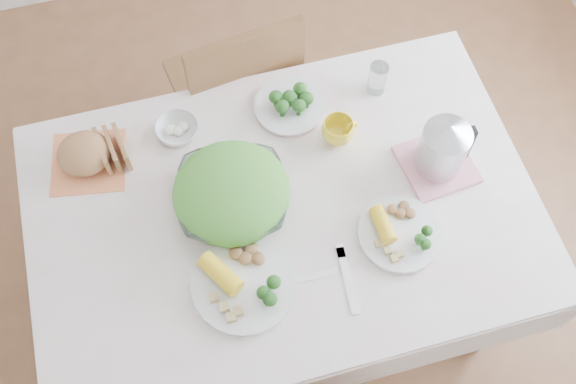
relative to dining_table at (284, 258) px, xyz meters
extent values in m
plane|color=brown|center=(0.00, 0.00, -0.38)|extent=(3.60, 3.60, 0.00)
cube|color=brown|center=(0.00, 0.00, 0.00)|extent=(1.40, 0.90, 0.75)
cube|color=silver|center=(0.00, 0.00, 0.38)|extent=(1.50, 1.00, 0.01)
cube|color=brown|center=(-0.01, 0.71, 0.09)|extent=(0.48, 0.48, 0.94)
imported|color=white|center=(-0.14, 0.06, 0.43)|extent=(0.37, 0.37, 0.08)
cylinder|color=white|center=(-0.17, -0.21, 0.40)|extent=(0.35, 0.35, 0.02)
cylinder|color=white|center=(0.30, -0.17, 0.40)|extent=(0.30, 0.30, 0.02)
cylinder|color=beige|center=(0.11, 0.34, 0.40)|extent=(0.29, 0.29, 0.02)
cube|color=#E57D49|center=(-0.54, 0.31, 0.39)|extent=(0.26, 0.26, 0.00)
ellipsoid|color=#8C5F36|center=(-0.54, 0.31, 0.45)|extent=(0.19, 0.18, 0.10)
imported|color=white|center=(-0.25, 0.34, 0.41)|extent=(0.14, 0.14, 0.04)
imported|color=yellow|center=(0.23, 0.19, 0.43)|extent=(0.13, 0.13, 0.08)
cylinder|color=white|center=(0.40, 0.34, 0.45)|extent=(0.06, 0.06, 0.11)
cube|color=pink|center=(0.49, 0.02, 0.40)|extent=(0.23, 0.23, 0.02)
cylinder|color=#B2B5BA|center=(0.49, 0.02, 0.51)|extent=(0.15, 0.15, 0.20)
cube|color=silver|center=(-0.15, -0.25, 0.39)|extent=(0.03, 0.16, 0.00)
cube|color=silver|center=(0.12, -0.27, 0.39)|extent=(0.04, 0.20, 0.00)
cube|color=silver|center=(0.01, -0.23, 0.39)|extent=(0.18, 0.03, 0.00)
camera|label=1|loc=(-0.22, -0.85, 2.18)|focal=42.00mm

